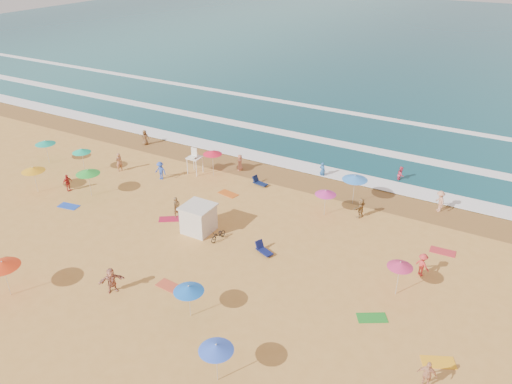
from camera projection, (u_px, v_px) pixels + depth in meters
The scene contains 12 objects.
ground at pixel (197, 239), 35.87m from camera, with size 220.00×220.00×0.00m, color gold.
ocean at pixel (440, 41), 100.63m from camera, with size 220.00×140.00×0.18m, color #0C4756.
wet_sand at pixel (277, 174), 45.50m from camera, with size 220.00×220.00×0.00m, color olive.
surf_foam at pixel (316, 142), 52.26m from camera, with size 200.00×18.70×0.05m.
cabana at pixel (199, 219), 36.43m from camera, with size 2.00×2.00×2.00m, color silver.
cabana_roof at pixel (198, 207), 35.93m from camera, with size 2.20×2.20×0.12m, color silver.
bicycle at pixel (218, 235), 35.64m from camera, with size 0.53×1.52×0.80m, color black.
lifeguard_stand at pixel (195, 163), 45.21m from camera, with size 1.20×1.20×2.10m, color white, non-canonical shape.
beach_umbrellas at pixel (182, 213), 35.00m from camera, with size 55.52×27.53×0.82m.
loungers at pixel (292, 300), 29.74m from camera, with size 46.80×22.20×0.34m.
towels at pixel (194, 267), 32.88m from camera, with size 41.38×24.59×0.03m.
beachgoers at pixel (211, 207), 38.48m from camera, with size 46.50×28.53×2.14m.
Camera 1 is at (18.55, -24.18, 19.68)m, focal length 35.00 mm.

